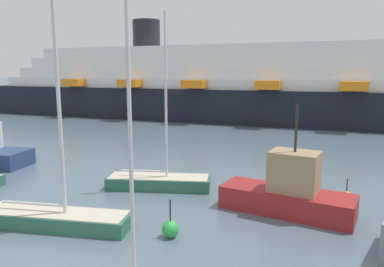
# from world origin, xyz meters

# --- Properties ---
(sailboat_1) EXTENTS (7.18, 2.56, 13.33)m
(sailboat_1) POSITION_xyz_m (-2.32, 3.83, 0.64)
(sailboat_1) COLOR #2D6B51
(sailboat_1) RESTS_ON ground_plane
(sailboat_4) EXTENTS (6.43, 3.03, 10.37)m
(sailboat_4) POSITION_xyz_m (0.02, 10.45, 0.51)
(sailboat_4) COLOR #2D6B51
(sailboat_4) RESTS_ON ground_plane
(fishing_boat_0) EXTENTS (6.81, 3.49, 5.44)m
(fishing_boat_0) POSITION_xyz_m (7.72, 8.81, 1.09)
(fishing_boat_0) COLOR maroon
(fishing_boat_0) RESTS_ON ground_plane
(channel_buoy_1) EXTENTS (0.55, 0.55, 1.23)m
(channel_buoy_1) POSITION_xyz_m (10.67, 11.59, 0.28)
(channel_buoy_1) COLOR orange
(channel_buoy_1) RESTS_ON ground_plane
(channel_buoy_2) EXTENTS (0.74, 0.74, 1.69)m
(channel_buoy_2) POSITION_xyz_m (3.08, 4.44, 0.38)
(channel_buoy_2) COLOR green
(channel_buoy_2) RESTS_ON ground_plane
(cruise_ship) EXTENTS (84.12, 16.59, 14.80)m
(cruise_ship) POSITION_xyz_m (-1.14, 43.28, 4.75)
(cruise_ship) COLOR black
(cruise_ship) RESTS_ON ground_plane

